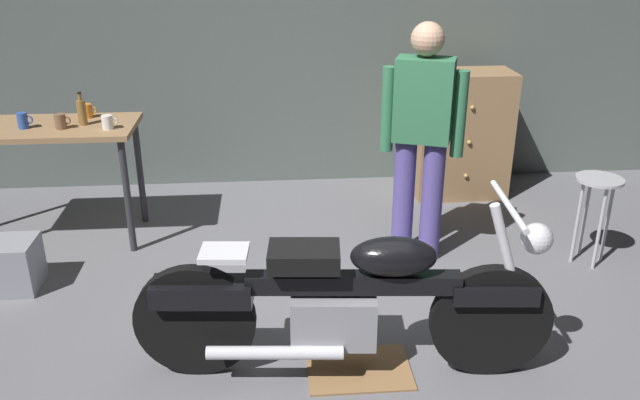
# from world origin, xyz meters

# --- Properties ---
(ground_plane) EXTENTS (12.00, 12.00, 0.00)m
(ground_plane) POSITION_xyz_m (0.00, 0.00, 0.00)
(ground_plane) COLOR slate
(back_wall) EXTENTS (8.00, 0.12, 3.10)m
(back_wall) POSITION_xyz_m (0.00, 2.80, 1.55)
(back_wall) COLOR #56605B
(back_wall) RESTS_ON ground_plane
(workbench) EXTENTS (1.30, 0.64, 0.90)m
(workbench) POSITION_xyz_m (-1.90, 1.65, 0.79)
(workbench) COLOR #99724C
(workbench) RESTS_ON ground_plane
(motorcycle) EXTENTS (2.19, 0.60, 1.00)m
(motorcycle) POSITION_xyz_m (0.09, -0.16, 0.45)
(motorcycle) COLOR black
(motorcycle) RESTS_ON ground_plane
(person_standing) EXTENTS (0.54, 0.34, 1.67)m
(person_standing) POSITION_xyz_m (0.75, 1.14, 0.93)
(person_standing) COLOR #554994
(person_standing) RESTS_ON ground_plane
(shop_stool) EXTENTS (0.32, 0.32, 0.64)m
(shop_stool) POSITION_xyz_m (1.96, 0.95, 0.50)
(shop_stool) COLOR #B2B2B7
(shop_stool) RESTS_ON ground_plane
(wooden_dresser) EXTENTS (0.80, 0.47, 1.10)m
(wooden_dresser) POSITION_xyz_m (1.39, 2.30, 0.55)
(wooden_dresser) COLOR #99724C
(wooden_dresser) RESTS_ON ground_plane
(drip_tray) EXTENTS (0.56, 0.40, 0.01)m
(drip_tray) POSITION_xyz_m (0.16, -0.15, 0.01)
(drip_tray) COLOR olive
(drip_tray) RESTS_ON ground_plane
(storage_bin) EXTENTS (0.44, 0.32, 0.34)m
(storage_bin) POSITION_xyz_m (-2.05, 0.90, 0.17)
(storage_bin) COLOR gray
(storage_bin) RESTS_ON ground_plane
(mug_brown_stoneware) EXTENTS (0.11, 0.08, 0.11)m
(mug_brown_stoneware) POSITION_xyz_m (-1.75, 1.56, 0.95)
(mug_brown_stoneware) COLOR brown
(mug_brown_stoneware) RESTS_ON workbench
(mug_orange_travel) EXTENTS (0.11, 0.08, 0.10)m
(mug_orange_travel) POSITION_xyz_m (-1.63, 1.83, 0.95)
(mug_orange_travel) COLOR orange
(mug_orange_travel) RESTS_ON workbench
(mug_blue_enamel) EXTENTS (0.11, 0.07, 0.11)m
(mug_blue_enamel) POSITION_xyz_m (-2.01, 1.58, 0.96)
(mug_blue_enamel) COLOR #2D51AD
(mug_blue_enamel) RESTS_ON workbench
(mug_white_ceramic) EXTENTS (0.11, 0.08, 0.10)m
(mug_white_ceramic) POSITION_xyz_m (-1.42, 1.52, 0.95)
(mug_white_ceramic) COLOR white
(mug_white_ceramic) RESTS_ON workbench
(bottle) EXTENTS (0.06, 0.06, 0.24)m
(bottle) POSITION_xyz_m (-1.62, 1.64, 1.00)
(bottle) COLOR olive
(bottle) RESTS_ON workbench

